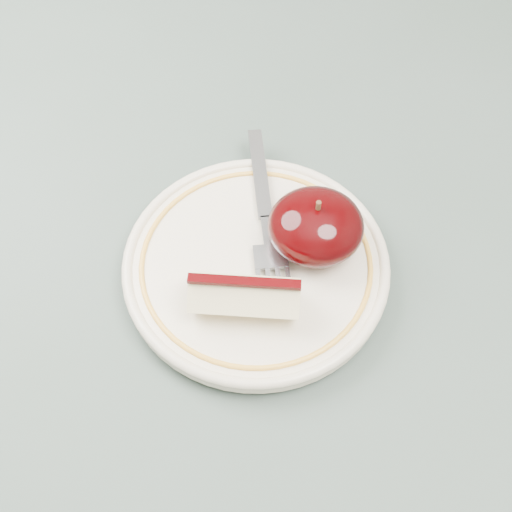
# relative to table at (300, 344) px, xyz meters

# --- Properties ---
(table) EXTENTS (0.90, 0.90, 0.75)m
(table) POSITION_rel_table_xyz_m (0.00, 0.00, 0.00)
(table) COLOR brown
(table) RESTS_ON ground
(plate) EXTENTS (0.22, 0.22, 0.02)m
(plate) POSITION_rel_table_xyz_m (-0.04, 0.02, 0.10)
(plate) COLOR beige
(plate) RESTS_ON table
(apple_half) EXTENTS (0.08, 0.07, 0.06)m
(apple_half) POSITION_rel_table_xyz_m (0.00, 0.04, 0.13)
(apple_half) COLOR black
(apple_half) RESTS_ON plate
(apple_wedge) EXTENTS (0.08, 0.04, 0.04)m
(apple_wedge) POSITION_rel_table_xyz_m (-0.05, -0.02, 0.12)
(apple_wedge) COLOR #F6E9B5
(apple_wedge) RESTS_ON plate
(fork) EXTENTS (0.05, 0.18, 0.00)m
(fork) POSITION_rel_table_xyz_m (-0.04, 0.06, 0.11)
(fork) COLOR gray
(fork) RESTS_ON plate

